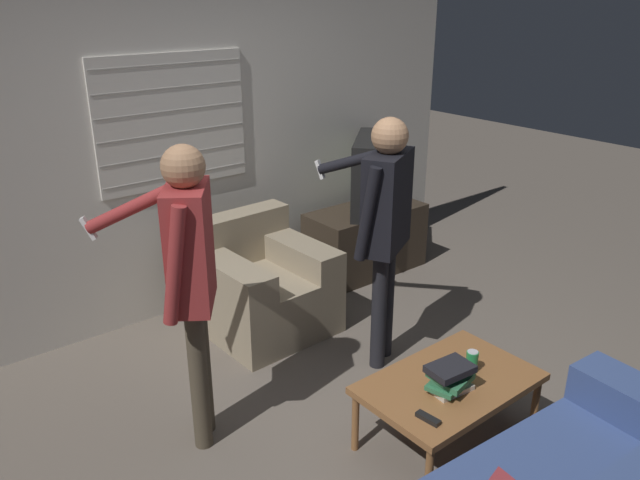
# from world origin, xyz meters

# --- Properties ---
(ground_plane) EXTENTS (16.00, 16.00, 0.00)m
(ground_plane) POSITION_xyz_m (0.00, 0.00, 0.00)
(ground_plane) COLOR #665B51
(wall_back) EXTENTS (5.20, 0.08, 2.55)m
(wall_back) POSITION_xyz_m (-0.00, 2.03, 1.28)
(wall_back) COLOR silver
(wall_back) RESTS_ON ground_plane
(armchair_beige) EXTENTS (0.87, 0.89, 0.82)m
(armchair_beige) POSITION_xyz_m (0.16, 1.38, 0.33)
(armchair_beige) COLOR gray
(armchair_beige) RESTS_ON ground_plane
(coffee_table) EXTENTS (0.96, 0.61, 0.40)m
(coffee_table) POSITION_xyz_m (0.23, -0.35, 0.36)
(coffee_table) COLOR brown
(coffee_table) RESTS_ON ground_plane
(tv_stand) EXTENTS (1.06, 0.50, 0.58)m
(tv_stand) POSITION_xyz_m (1.43, 1.63, 0.29)
(tv_stand) COLOR #33281E
(tv_stand) RESTS_ON ground_plane
(tv) EXTENTS (0.72, 0.69, 0.63)m
(tv) POSITION_xyz_m (1.43, 1.63, 0.90)
(tv) COLOR black
(tv) RESTS_ON tv_stand
(person_left_standing) EXTENTS (0.56, 0.74, 1.68)m
(person_left_standing) POSITION_xyz_m (-0.81, 0.53, 1.06)
(person_left_standing) COLOR #4C4233
(person_left_standing) RESTS_ON ground_plane
(person_right_standing) EXTENTS (0.55, 0.83, 1.66)m
(person_right_standing) POSITION_xyz_m (0.52, 0.49, 1.06)
(person_right_standing) COLOR black
(person_right_standing) RESTS_ON ground_plane
(book_stack) EXTENTS (0.26, 0.22, 0.16)m
(book_stack) POSITION_xyz_m (0.15, -0.40, 0.48)
(book_stack) COLOR beige
(book_stack) RESTS_ON coffee_table
(soda_can) EXTENTS (0.07, 0.07, 0.13)m
(soda_can) POSITION_xyz_m (0.39, -0.36, 0.46)
(soda_can) COLOR #238E47
(soda_can) RESTS_ON coffee_table
(spare_remote) EXTENTS (0.05, 0.13, 0.02)m
(spare_remote) POSITION_xyz_m (-0.11, -0.50, 0.41)
(spare_remote) COLOR black
(spare_remote) RESTS_ON coffee_table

